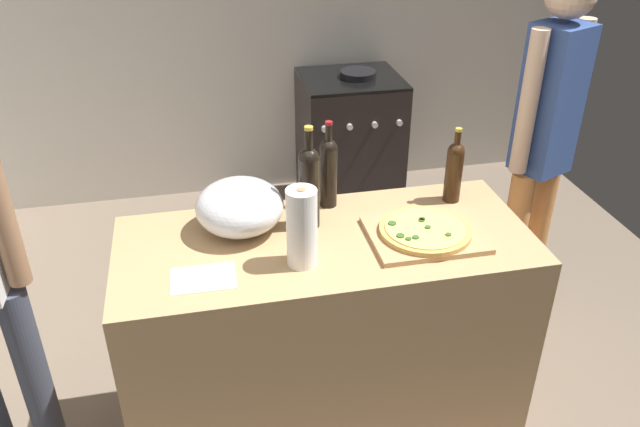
{
  "coord_description": "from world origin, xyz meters",
  "views": [
    {
      "loc": [
        -0.53,
        -1.16,
        2.16
      ],
      "look_at": [
        -0.11,
        0.83,
        0.98
      ],
      "focal_mm": 35.98,
      "sensor_mm": 36.0,
      "label": 1
    }
  ],
  "objects_px": {
    "mixing_bowl": "(240,207)",
    "paper_towel_roll": "(302,228)",
    "wine_bottle_green": "(454,169)",
    "wine_bottle_amber": "(328,169)",
    "pizza": "(425,230)",
    "wine_bottle_dark": "(309,183)",
    "stove": "(349,142)",
    "person_in_red": "(543,139)"
  },
  "relations": [
    {
      "from": "pizza",
      "to": "stove",
      "type": "xyz_separation_m",
      "value": [
        0.23,
        1.94,
        -0.51
      ]
    },
    {
      "from": "pizza",
      "to": "wine_bottle_amber",
      "type": "relative_size",
      "value": 0.95
    },
    {
      "from": "wine_bottle_green",
      "to": "stove",
      "type": "distance_m",
      "value": 1.8
    },
    {
      "from": "paper_towel_roll",
      "to": "wine_bottle_green",
      "type": "relative_size",
      "value": 0.92
    },
    {
      "from": "wine_bottle_green",
      "to": "wine_bottle_dark",
      "type": "bearing_deg",
      "value": -172.92
    },
    {
      "from": "mixing_bowl",
      "to": "paper_towel_roll",
      "type": "bearing_deg",
      "value": -54.84
    },
    {
      "from": "person_in_red",
      "to": "wine_bottle_dark",
      "type": "bearing_deg",
      "value": -162.49
    },
    {
      "from": "wine_bottle_dark",
      "to": "wine_bottle_amber",
      "type": "height_order",
      "value": "wine_bottle_dark"
    },
    {
      "from": "wine_bottle_dark",
      "to": "stove",
      "type": "height_order",
      "value": "wine_bottle_dark"
    },
    {
      "from": "wine_bottle_green",
      "to": "wine_bottle_amber",
      "type": "distance_m",
      "value": 0.49
    },
    {
      "from": "wine_bottle_dark",
      "to": "person_in_red",
      "type": "xyz_separation_m",
      "value": [
        1.13,
        0.36,
        -0.08
      ]
    },
    {
      "from": "paper_towel_roll",
      "to": "wine_bottle_dark",
      "type": "bearing_deg",
      "value": 73.16
    },
    {
      "from": "pizza",
      "to": "paper_towel_roll",
      "type": "distance_m",
      "value": 0.48
    },
    {
      "from": "wine_bottle_green",
      "to": "wine_bottle_amber",
      "type": "height_order",
      "value": "wine_bottle_amber"
    },
    {
      "from": "wine_bottle_amber",
      "to": "person_in_red",
      "type": "bearing_deg",
      "value": 12.1
    },
    {
      "from": "mixing_bowl",
      "to": "wine_bottle_dark",
      "type": "relative_size",
      "value": 0.81
    },
    {
      "from": "person_in_red",
      "to": "mixing_bowl",
      "type": "bearing_deg",
      "value": -166.27
    },
    {
      "from": "wine_bottle_dark",
      "to": "wine_bottle_green",
      "type": "bearing_deg",
      "value": 7.08
    },
    {
      "from": "wine_bottle_amber",
      "to": "person_in_red",
      "type": "height_order",
      "value": "person_in_red"
    },
    {
      "from": "stove",
      "to": "paper_towel_roll",
      "type": "bearing_deg",
      "value": -108.93
    },
    {
      "from": "person_in_red",
      "to": "wine_bottle_amber",
      "type": "bearing_deg",
      "value": -167.9
    },
    {
      "from": "pizza",
      "to": "wine_bottle_dark",
      "type": "bearing_deg",
      "value": 156.46
    },
    {
      "from": "paper_towel_roll",
      "to": "stove",
      "type": "bearing_deg",
      "value": 71.07
    },
    {
      "from": "mixing_bowl",
      "to": "wine_bottle_green",
      "type": "relative_size",
      "value": 1.04
    },
    {
      "from": "wine_bottle_amber",
      "to": "stove",
      "type": "xyz_separation_m",
      "value": [
        0.51,
        1.63,
        -0.63
      ]
    },
    {
      "from": "wine_bottle_dark",
      "to": "person_in_red",
      "type": "relative_size",
      "value": 0.22
    },
    {
      "from": "wine_bottle_green",
      "to": "person_in_red",
      "type": "relative_size",
      "value": 0.17
    },
    {
      "from": "stove",
      "to": "person_in_red",
      "type": "height_order",
      "value": "person_in_red"
    },
    {
      "from": "mixing_bowl",
      "to": "wine_bottle_dark",
      "type": "xyz_separation_m",
      "value": [
        0.25,
        -0.02,
        0.08
      ]
    },
    {
      "from": "pizza",
      "to": "wine_bottle_green",
      "type": "distance_m",
      "value": 0.33
    },
    {
      "from": "mixing_bowl",
      "to": "paper_towel_roll",
      "type": "height_order",
      "value": "paper_towel_roll"
    },
    {
      "from": "paper_towel_roll",
      "to": "person_in_red",
      "type": "height_order",
      "value": "person_in_red"
    },
    {
      "from": "pizza",
      "to": "wine_bottle_dark",
      "type": "relative_size",
      "value": 0.84
    },
    {
      "from": "wine_bottle_dark",
      "to": "wine_bottle_amber",
      "type": "bearing_deg",
      "value": 53.21
    },
    {
      "from": "mixing_bowl",
      "to": "stove",
      "type": "relative_size",
      "value": 0.35
    },
    {
      "from": "paper_towel_roll",
      "to": "wine_bottle_dark",
      "type": "height_order",
      "value": "wine_bottle_dark"
    },
    {
      "from": "paper_towel_roll",
      "to": "mixing_bowl",
      "type": "bearing_deg",
      "value": 125.16
    },
    {
      "from": "wine_bottle_dark",
      "to": "wine_bottle_amber",
      "type": "xyz_separation_m",
      "value": [
        0.1,
        0.14,
        -0.02
      ]
    },
    {
      "from": "mixing_bowl",
      "to": "paper_towel_roll",
      "type": "relative_size",
      "value": 1.13
    },
    {
      "from": "pizza",
      "to": "stove",
      "type": "height_order",
      "value": "pizza"
    },
    {
      "from": "mixing_bowl",
      "to": "stove",
      "type": "bearing_deg",
      "value": 63.62
    },
    {
      "from": "person_in_red",
      "to": "paper_towel_roll",
      "type": "bearing_deg",
      "value": -153.73
    }
  ]
}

